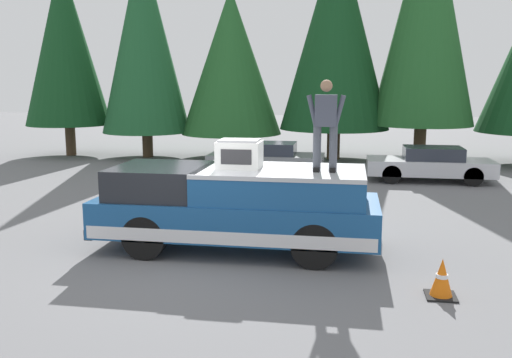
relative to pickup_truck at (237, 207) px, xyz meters
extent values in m
plane|color=slate|center=(-0.48, 0.65, -0.87)|extent=(90.00, 90.00, 0.00)
cube|color=navy|center=(0.00, 0.01, -0.17)|extent=(2.00, 5.50, 0.70)
cube|color=silver|center=(0.00, 0.01, -0.37)|extent=(2.01, 5.39, 0.24)
cube|color=black|center=(0.00, 1.52, 0.48)|extent=(1.84, 1.87, 0.60)
cube|color=navy|center=(0.00, -0.87, 0.44)|extent=(1.92, 3.19, 0.52)
cube|color=#B7BABF|center=(0.00, -0.87, 0.74)|extent=(1.94, 3.19, 0.08)
cube|color=#232326|center=(0.00, 2.70, -0.44)|extent=(1.96, 0.16, 0.20)
cube|color=#B2B5BA|center=(0.00, -2.68, -0.44)|extent=(1.96, 0.16, 0.20)
cylinder|color=black|center=(-0.85, 1.60, -0.45)|extent=(0.30, 0.84, 0.84)
cylinder|color=black|center=(0.85, 1.60, -0.45)|extent=(0.30, 0.84, 0.84)
cylinder|color=black|center=(-0.85, -1.59, -0.45)|extent=(0.30, 0.84, 0.84)
cylinder|color=black|center=(0.85, -1.59, -0.45)|extent=(0.30, 0.84, 0.84)
cube|color=white|center=(-0.02, -0.06, 1.04)|extent=(0.64, 0.84, 0.52)
cube|color=#2D2D30|center=(-0.34, -0.06, 1.04)|extent=(0.01, 0.59, 0.29)
cube|color=#99999E|center=(-0.02, -0.06, 1.32)|extent=(0.58, 0.76, 0.04)
cylinder|color=#4C515B|center=(-0.13, -1.86, 1.20)|extent=(0.15, 0.15, 0.84)
cube|color=black|center=(-0.17, -1.86, 0.82)|extent=(0.26, 0.11, 0.08)
cylinder|color=#4C515B|center=(-0.13, -1.56, 1.20)|extent=(0.15, 0.15, 0.84)
cube|color=black|center=(-0.17, -1.56, 0.82)|extent=(0.26, 0.11, 0.08)
cube|color=#474C5B|center=(-0.13, -1.71, 1.91)|extent=(0.24, 0.40, 0.58)
sphere|color=#A37A5B|center=(-0.13, -1.71, 2.36)|extent=(0.22, 0.22, 0.22)
cylinder|color=#474C5B|center=(-0.16, -1.95, 1.91)|extent=(0.09, 0.23, 0.58)
cylinder|color=#474C5B|center=(-0.16, -1.46, 1.91)|extent=(0.09, 0.23, 0.58)
cube|color=silver|center=(8.58, -4.82, -0.38)|extent=(1.64, 4.10, 0.50)
cube|color=#282D38|center=(8.58, -4.92, 0.08)|extent=(1.31, 1.89, 0.42)
cylinder|color=black|center=(7.86, -3.54, -0.56)|extent=(0.20, 0.62, 0.62)
cylinder|color=black|center=(9.30, -3.54, -0.56)|extent=(0.20, 0.62, 0.62)
cylinder|color=black|center=(7.86, -6.09, -0.56)|extent=(0.20, 0.62, 0.62)
cylinder|color=black|center=(9.30, -6.09, -0.56)|extent=(0.20, 0.62, 0.62)
cube|color=gray|center=(8.97, 0.79, -0.38)|extent=(1.64, 4.10, 0.50)
cube|color=#282D38|center=(8.97, 0.69, 0.08)|extent=(1.31, 1.89, 0.42)
cylinder|color=black|center=(8.25, 2.06, -0.56)|extent=(0.20, 0.62, 0.62)
cylinder|color=black|center=(9.69, 2.06, -0.56)|extent=(0.20, 0.62, 0.62)
cylinder|color=black|center=(8.25, -0.49, -0.56)|extent=(0.20, 0.62, 0.62)
cylinder|color=black|center=(9.69, -0.49, -0.56)|extent=(0.20, 0.62, 0.62)
cube|color=black|center=(-1.88, -3.62, -0.86)|extent=(0.47, 0.47, 0.03)
cone|color=orange|center=(-1.88, -3.62, -0.56)|extent=(0.36, 0.36, 0.62)
cylinder|color=white|center=(-1.88, -3.62, -0.53)|extent=(0.19, 0.19, 0.06)
cylinder|color=#4C3826|center=(13.11, -5.02, -0.10)|extent=(0.50, 0.50, 1.55)
cone|color=#235B28|center=(13.11, -5.02, 5.27)|extent=(4.13, 4.13, 9.19)
cylinder|color=#4C3826|center=(13.49, -1.47, -0.22)|extent=(0.56, 0.56, 1.31)
cone|color=#14421E|center=(13.49, -1.47, 4.56)|extent=(4.65, 4.65, 8.25)
cylinder|color=#4C3826|center=(13.29, 3.00, -0.35)|extent=(0.53, 0.53, 1.04)
cone|color=#235B28|center=(13.29, 3.00, 3.29)|extent=(4.38, 4.38, 6.23)
cylinder|color=#4C3826|center=(12.73, 6.69, -0.31)|extent=(0.46, 0.46, 1.12)
cone|color=#1E562D|center=(12.73, 6.69, 4.30)|extent=(3.82, 3.82, 8.11)
cylinder|color=#4C3826|center=(12.70, 10.35, -0.18)|extent=(0.45, 0.45, 1.39)
cone|color=#14421E|center=(12.70, 10.35, 4.11)|extent=(3.72, 3.72, 7.19)
camera|label=1|loc=(-10.32, -2.15, 2.43)|focal=38.46mm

